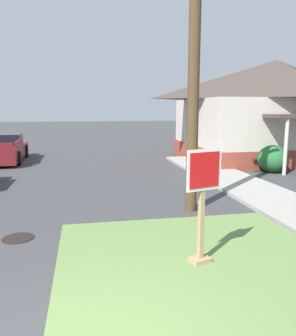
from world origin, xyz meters
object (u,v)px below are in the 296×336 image
stop_sign (202,208)px  pickup_truck_maroon (5,150)px  utility_pole (194,43)px  manhole_cover (18,238)px

stop_sign → pickup_truck_maroon: (-6.41, 14.28, -0.50)m
pickup_truck_maroon → utility_pole: (7.33, -10.89, 4.01)m
stop_sign → manhole_cover: stop_sign is taller
stop_sign → utility_pole: size_ratio=0.24×
stop_sign → manhole_cover: 4.29m
stop_sign → utility_pole: bearing=74.9°
pickup_truck_maroon → stop_sign: bearing=-65.8°
stop_sign → pickup_truck_maroon: 15.66m
manhole_cover → utility_pole: size_ratio=0.08×
stop_sign → pickup_truck_maroon: size_ratio=0.39×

